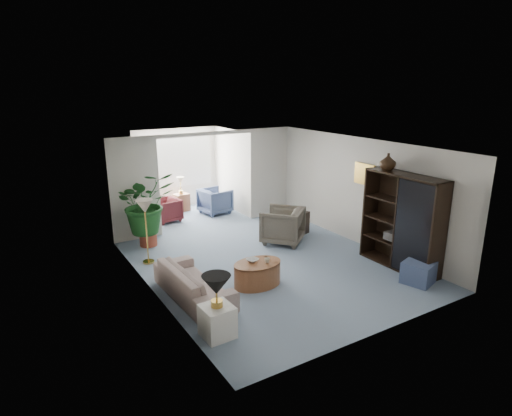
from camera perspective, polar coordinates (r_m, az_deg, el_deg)
floor at (r=9.18m, az=1.97°, el=-7.51°), size 6.00×6.00×0.00m
sunroom_floor at (r=12.59m, az=-8.34°, el=-1.01°), size 2.60×2.60×0.00m
back_pier_left at (r=10.65m, az=-15.66°, el=2.36°), size 1.20×0.12×2.50m
back_pier_right at (r=12.20m, az=1.74°, el=4.67°), size 1.20×0.12×2.50m
back_header at (r=11.10m, az=-6.57°, el=9.69°), size 2.60×0.12×0.10m
window_pane at (r=13.24m, az=-10.45°, el=5.99°), size 2.20×0.02×1.50m
window_blinds at (r=13.21m, az=-10.40°, el=5.97°), size 2.20×0.02×1.50m
framed_picture at (r=10.10m, az=14.16°, el=4.36°), size 0.04×0.50×0.40m
sofa at (r=7.87m, az=-8.25°, el=-9.63°), size 0.83×1.97×0.57m
end_table at (r=6.73m, az=-5.12°, el=-14.64°), size 0.47×0.47×0.50m
table_lamp at (r=6.44m, az=-5.25°, el=-10.06°), size 0.44×0.44×0.30m
floor_lamp at (r=9.15m, az=-14.47°, el=0.22°), size 0.36×0.36×0.28m
coffee_table at (r=8.24m, az=0.19°, el=-8.65°), size 1.16×1.16×0.45m
coffee_bowl at (r=8.19m, az=-0.48°, el=-6.88°), size 0.27×0.27×0.05m
coffee_cup at (r=8.13m, az=1.47°, el=-6.93°), size 0.12×0.12×0.09m
wingback_chair at (r=10.30m, az=3.51°, el=-2.30°), size 1.29×1.29×0.85m
side_table_dark at (r=10.97m, az=5.61°, el=-1.96°), size 0.57×0.52×0.56m
entertainment_cabinet at (r=9.25m, az=18.70°, el=-1.71°), size 0.47×1.76×1.96m
cabinet_urn at (r=9.30m, az=16.99°, el=5.86°), size 0.33×0.33×0.35m
ottoman at (r=8.89m, az=20.62°, el=-7.94°), size 0.65×0.65×0.42m
plant_pot at (r=10.48m, az=-14.00°, el=-3.97°), size 0.40×0.40×0.32m
house_plant at (r=10.22m, az=-14.34°, el=0.69°), size 1.30×1.13×1.45m
sunroom_chair_blue at (r=12.66m, az=-5.40°, el=0.93°), size 0.92×0.90×0.74m
sunroom_chair_maroon at (r=12.12m, az=-11.77°, el=-0.28°), size 0.80×0.78×0.64m
sunroom_table at (r=13.06m, az=-9.80°, el=0.74°), size 0.47×0.39×0.52m
shelf_clutter at (r=9.09m, az=19.57°, el=-2.37°), size 0.30×0.84×1.06m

